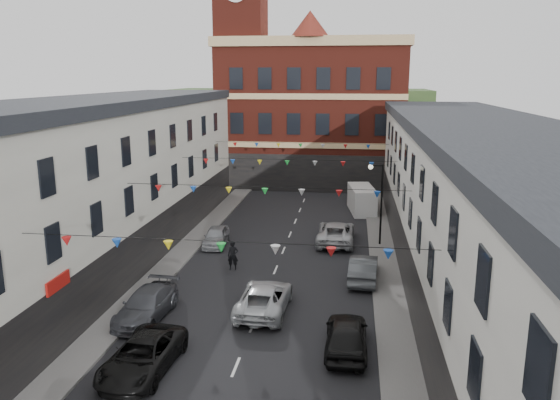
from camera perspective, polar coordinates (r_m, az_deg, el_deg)
The scene contains 18 objects.
ground at distance 27.75m, azimuth -2.86°, elevation -12.96°, with size 160.00×160.00×0.00m, color black.
pavement_left at distance 31.34m, azimuth -14.88°, elevation -10.12°, with size 1.80×64.00×0.15m, color #605E5B.
pavement_right at distance 29.22m, azimuth 11.60°, elevation -11.68°, with size 1.80×64.00×0.15m, color #605E5B.
terrace_left at distance 31.11m, azimuth -24.48°, elevation -0.81°, with size 8.40×56.00×10.70m.
terrace_right at distance 27.49m, azimuth 22.41°, elevation -3.38°, with size 8.40×56.00×9.70m.
civic_building at distance 62.79m, azimuth 3.42°, elevation 9.24°, with size 20.60×13.30×18.50m.
clock_tower at distance 60.84m, azimuth -4.04°, elevation 15.52°, with size 5.60×5.60×30.00m.
distant_hill at distance 87.26m, azimuth 1.95°, elevation 8.20°, with size 40.00×14.00×10.00m, color #274520.
street_lamp at distance 39.45m, azimuth 10.23°, elevation 0.70°, with size 1.10×0.36×6.00m.
car_left_c at distance 24.26m, azimuth -14.15°, elevation -15.50°, with size 2.38×5.16×1.43m, color black.
car_left_d at distance 28.97m, azimuth -13.79°, elevation -10.60°, with size 2.04×5.02×1.46m, color #43454B.
car_left_e at distance 39.95m, azimuth -6.69°, elevation -3.80°, with size 1.61×4.01×1.37m, color gray.
car_right_d at distance 25.23m, azimuth 6.96°, elevation -13.82°, with size 1.87×4.64×1.58m, color black.
car_right_e at distance 33.41m, azimuth 8.70°, elevation -7.08°, with size 1.62×4.65×1.53m, color #4C5053.
car_right_f at distance 40.49m, azimuth 5.86°, elevation -3.39°, with size 2.64×5.73×1.59m, color #B9BBBF.
moving_car at distance 28.94m, azimuth -1.67°, elevation -10.21°, with size 2.47×5.36×1.49m, color silver.
white_van at distance 49.90m, azimuth 8.54°, elevation 0.05°, with size 1.98×5.15×2.28m, color silver.
pedestrian at distance 34.87m, azimuth -4.94°, elevation -5.81°, with size 0.69×0.45×1.89m, color black.
Camera 1 is at (4.65, -24.54, 12.08)m, focal length 35.00 mm.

